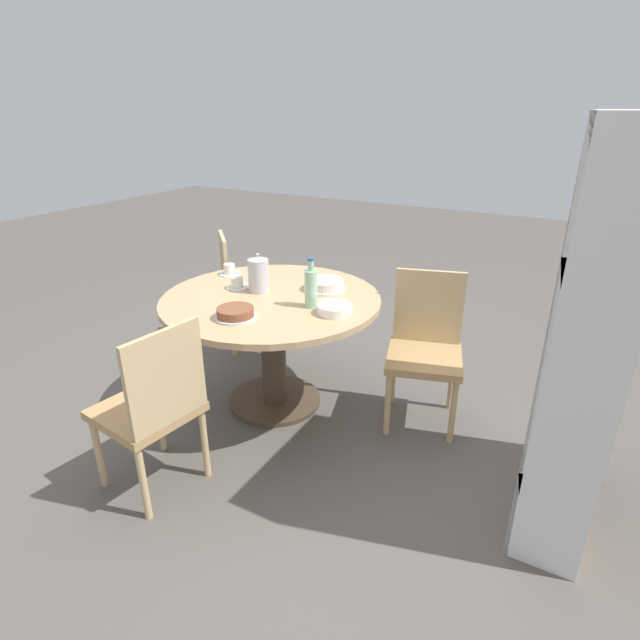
{
  "coord_description": "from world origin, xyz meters",
  "views": [
    {
      "loc": [
        2.26,
        1.59,
        1.75
      ],
      "look_at": [
        0.0,
        0.33,
        0.64
      ],
      "focal_mm": 28.0,
      "sensor_mm": 36.0,
      "label": 1
    }
  ],
  "objects_px": {
    "cake_main": "(325,285)",
    "cup_b": "(237,284)",
    "chair_b": "(153,406)",
    "chair_c": "(425,346)",
    "chair_a": "(244,288)",
    "bookshelf": "(581,340)",
    "coffee_pot": "(258,274)",
    "cake_second": "(235,313)",
    "water_bottle": "(311,287)",
    "cup_a": "(229,270)"
  },
  "relations": [
    {
      "from": "cup_b",
      "to": "cake_second",
      "type": "bearing_deg",
      "value": 36.67
    },
    {
      "from": "cup_a",
      "to": "water_bottle",
      "type": "bearing_deg",
      "value": 72.82
    },
    {
      "from": "chair_c",
      "to": "cake_second",
      "type": "bearing_deg",
      "value": -157.49
    },
    {
      "from": "coffee_pot",
      "to": "cake_second",
      "type": "distance_m",
      "value": 0.43
    },
    {
      "from": "cup_a",
      "to": "cake_second",
      "type": "bearing_deg",
      "value": 40.96
    },
    {
      "from": "chair_b",
      "to": "water_bottle",
      "type": "bearing_deg",
      "value": 166.51
    },
    {
      "from": "cake_main",
      "to": "cake_second",
      "type": "relative_size",
      "value": 1.13
    },
    {
      "from": "cake_main",
      "to": "cup_b",
      "type": "bearing_deg",
      "value": -63.38
    },
    {
      "from": "coffee_pot",
      "to": "cake_main",
      "type": "relative_size",
      "value": 0.93
    },
    {
      "from": "bookshelf",
      "to": "cake_second",
      "type": "height_order",
      "value": "bookshelf"
    },
    {
      "from": "coffee_pot",
      "to": "cake_main",
      "type": "xyz_separation_m",
      "value": [
        -0.22,
        0.33,
        -0.08
      ]
    },
    {
      "from": "coffee_pot",
      "to": "water_bottle",
      "type": "height_order",
      "value": "water_bottle"
    },
    {
      "from": "chair_b",
      "to": "chair_a",
      "type": "bearing_deg",
      "value": -150.24
    },
    {
      "from": "coffee_pot",
      "to": "water_bottle",
      "type": "relative_size",
      "value": 0.85
    },
    {
      "from": "coffee_pot",
      "to": "water_bottle",
      "type": "distance_m",
      "value": 0.41
    },
    {
      "from": "chair_b",
      "to": "bookshelf",
      "type": "bearing_deg",
      "value": 123.04
    },
    {
      "from": "chair_c",
      "to": "cake_second",
      "type": "distance_m",
      "value": 1.11
    },
    {
      "from": "chair_c",
      "to": "cup_a",
      "type": "distance_m",
      "value": 1.37
    },
    {
      "from": "chair_a",
      "to": "cake_main",
      "type": "height_order",
      "value": "chair_a"
    },
    {
      "from": "bookshelf",
      "to": "cup_a",
      "type": "height_order",
      "value": "bookshelf"
    },
    {
      "from": "cake_main",
      "to": "cup_a",
      "type": "relative_size",
      "value": 1.89
    },
    {
      "from": "cake_second",
      "to": "cup_a",
      "type": "xyz_separation_m",
      "value": [
        -0.57,
        -0.5,
        0.0
      ]
    },
    {
      "from": "chair_a",
      "to": "cup_b",
      "type": "distance_m",
      "value": 0.78
    },
    {
      "from": "water_bottle",
      "to": "chair_a",
      "type": "bearing_deg",
      "value": -123.18
    },
    {
      "from": "bookshelf",
      "to": "cup_a",
      "type": "relative_size",
      "value": 12.91
    },
    {
      "from": "coffee_pot",
      "to": "cake_second",
      "type": "bearing_deg",
      "value": 18.4
    },
    {
      "from": "chair_a",
      "to": "cup_a",
      "type": "distance_m",
      "value": 0.53
    },
    {
      "from": "chair_b",
      "to": "cup_b",
      "type": "relative_size",
      "value": 6.57
    },
    {
      "from": "coffee_pot",
      "to": "cup_b",
      "type": "distance_m",
      "value": 0.17
    },
    {
      "from": "chair_b",
      "to": "cake_second",
      "type": "height_order",
      "value": "chair_b"
    },
    {
      "from": "coffee_pot",
      "to": "cup_a",
      "type": "height_order",
      "value": "coffee_pot"
    },
    {
      "from": "cake_main",
      "to": "cup_a",
      "type": "height_order",
      "value": "cup_a"
    },
    {
      "from": "chair_a",
      "to": "chair_b",
      "type": "xyz_separation_m",
      "value": [
        1.52,
        0.63,
        0.0
      ]
    },
    {
      "from": "chair_c",
      "to": "cup_a",
      "type": "bearing_deg",
      "value": 168.14
    },
    {
      "from": "chair_b",
      "to": "cake_main",
      "type": "distance_m",
      "value": 1.24
    },
    {
      "from": "water_bottle",
      "to": "cup_b",
      "type": "height_order",
      "value": "water_bottle"
    },
    {
      "from": "water_bottle",
      "to": "cake_second",
      "type": "relative_size",
      "value": 1.24
    },
    {
      "from": "water_bottle",
      "to": "cup_a",
      "type": "bearing_deg",
      "value": -107.18
    },
    {
      "from": "chair_c",
      "to": "cake_main",
      "type": "xyz_separation_m",
      "value": [
        0.06,
        -0.64,
        0.29
      ]
    },
    {
      "from": "chair_c",
      "to": "chair_b",
      "type": "bearing_deg",
      "value": -142.8
    },
    {
      "from": "bookshelf",
      "to": "coffee_pot",
      "type": "distance_m",
      "value": 1.75
    },
    {
      "from": "cake_second",
      "to": "cup_b",
      "type": "xyz_separation_m",
      "value": [
        -0.38,
        -0.28,
        0.0
      ]
    },
    {
      "from": "chair_c",
      "to": "chair_a",
      "type": "bearing_deg",
      "value": 152.93
    },
    {
      "from": "chair_b",
      "to": "cup_b",
      "type": "height_order",
      "value": "chair_b"
    },
    {
      "from": "cake_main",
      "to": "coffee_pot",
      "type": "bearing_deg",
      "value": -56.72
    },
    {
      "from": "cup_b",
      "to": "cup_a",
      "type": "bearing_deg",
      "value": -132.05
    },
    {
      "from": "chair_b",
      "to": "chair_c",
      "type": "height_order",
      "value": "same"
    },
    {
      "from": "water_bottle",
      "to": "chair_c",
      "type": "bearing_deg",
      "value": 120.72
    },
    {
      "from": "chair_b",
      "to": "cake_second",
      "type": "bearing_deg",
      "value": -179.97
    },
    {
      "from": "chair_a",
      "to": "cup_a",
      "type": "height_order",
      "value": "chair_a"
    }
  ]
}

